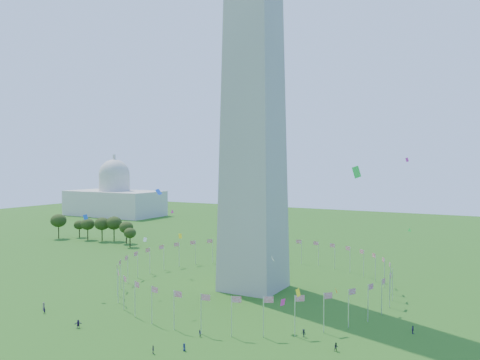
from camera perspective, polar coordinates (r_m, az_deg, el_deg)
name	(u,v)px	position (r m, az deg, el deg)	size (l,w,h in m)	color
ground	(145,344)	(105.47, -11.47, -19.05)	(600.00, 600.00, 0.00)	#1F5313
washington_monument	(254,6)	(147.97, 1.70, 20.39)	(16.80, 16.80, 169.00)	#ADA899
flag_ring	(254,274)	(144.31, 1.66, -11.35)	(80.24, 80.24, 9.00)	silver
capitol_building	(114,184)	(353.08, -15.06, -0.47)	(70.00, 35.00, 46.00)	beige
crowd	(153,347)	(101.44, -10.53, -19.39)	(87.57, 63.18, 1.97)	#531317
kites_aloft	(243,241)	(113.76, 0.31, -7.48)	(105.44, 74.39, 33.80)	white
tree_line_west	(96,230)	(240.54, -17.14, -5.81)	(55.07, 15.36, 12.19)	#314717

